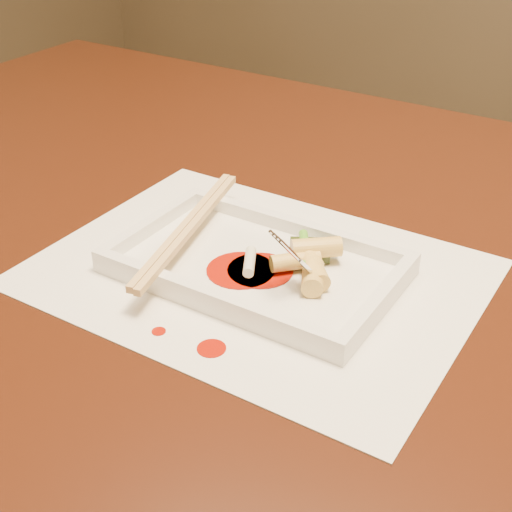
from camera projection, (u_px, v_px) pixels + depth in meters
The scene contains 21 objects.
table at pixel (260, 308), 0.80m from camera, with size 1.40×0.90×0.75m.
placemat at pixel (256, 273), 0.67m from camera, with size 0.40×0.30×0.00m, color white.
sauce_splatter_a at pixel (212, 348), 0.57m from camera, with size 0.02×0.02×0.00m, color #A21304.
sauce_splatter_b at pixel (159, 331), 0.59m from camera, with size 0.01×0.01×0.00m, color #A21304.
plate_base at pixel (256, 269), 0.67m from camera, with size 0.26×0.16×0.01m, color white.
plate_rim_far at pixel (295, 226), 0.71m from camera, with size 0.26×0.01×0.01m, color white.
plate_rim_near at pixel (210, 297), 0.61m from camera, with size 0.26×0.01×0.01m, color white.
plate_rim_left at pixel (152, 224), 0.72m from camera, with size 0.01×0.14×0.01m, color white.
plate_rim_right at pixel (380, 300), 0.60m from camera, with size 0.01×0.14×0.01m, color white.
veg_piece at pixel (310, 250), 0.67m from camera, with size 0.04×0.03×0.01m, color black.
scallion_white at pixel (250, 262), 0.65m from camera, with size 0.01×0.01×0.04m, color #EAEACC.
scallion_green at pixel (306, 256), 0.65m from camera, with size 0.01×0.01×0.09m, color #449F19.
chopstick_a at pixel (185, 226), 0.69m from camera, with size 0.01×0.23×0.01m, color tan.
chopstick_b at pixel (191, 228), 0.69m from camera, with size 0.01×0.23×0.01m, color tan.
fork at pixel (337, 205), 0.61m from camera, with size 0.09×0.10×0.14m, color silver, non-canonical shape.
sauce_blob_0 at pixel (241, 270), 0.66m from camera, with size 0.06×0.06×0.00m, color #A21304.
sauce_blob_1 at pixel (260, 270), 0.66m from camera, with size 0.06×0.06×0.00m, color #A21304.
rice_cake_0 at pixel (295, 261), 0.65m from camera, with size 0.02×0.02×0.05m, color #E9D06D.
rice_cake_1 at pixel (314, 269), 0.64m from camera, with size 0.02×0.02×0.05m, color #E9D06D.
rice_cake_2 at pixel (316, 248), 0.66m from camera, with size 0.02×0.02×0.05m, color #E9D06D.
rice_cake_3 at pixel (313, 277), 0.63m from camera, with size 0.02×0.02×0.04m, color #E9D06D.
Camera 1 is at (0.34, -0.55, 1.11)m, focal length 50.00 mm.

